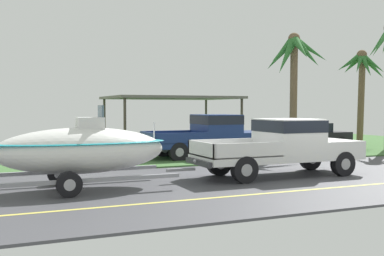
{
  "coord_description": "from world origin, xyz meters",
  "views": [
    {
      "loc": [
        -9.04,
        -11.98,
        2.23
      ],
      "look_at": [
        -3.11,
        2.02,
        1.55
      ],
      "focal_mm": 43.3,
      "sensor_mm": 36.0,
      "label": 1
    }
  ],
  "objects_px": {
    "parked_pickup_background": "(215,134)",
    "palm_tree_far_left": "(294,61)",
    "boat_on_trailer": "(81,150)",
    "parked_sedan_near": "(306,136)",
    "carport_awning": "(171,99)",
    "palm_tree_near_right": "(362,73)",
    "pickup_truck_towing": "(287,144)"
  },
  "relations": [
    {
      "from": "parked_pickup_background",
      "to": "palm_tree_far_left",
      "type": "distance_m",
      "value": 5.0
    },
    {
      "from": "palm_tree_far_left",
      "to": "boat_on_trailer",
      "type": "bearing_deg",
      "value": -153.76
    },
    {
      "from": "parked_sedan_near",
      "to": "palm_tree_far_left",
      "type": "distance_m",
      "value": 5.46
    },
    {
      "from": "carport_awning",
      "to": "palm_tree_far_left",
      "type": "bearing_deg",
      "value": -63.0
    },
    {
      "from": "carport_awning",
      "to": "palm_tree_far_left",
      "type": "xyz_separation_m",
      "value": [
        3.49,
        -6.86,
        1.64
      ]
    },
    {
      "from": "parked_pickup_background",
      "to": "palm_tree_near_right",
      "type": "bearing_deg",
      "value": 13.25
    },
    {
      "from": "pickup_truck_towing",
      "to": "boat_on_trailer",
      "type": "distance_m",
      "value": 6.66
    },
    {
      "from": "boat_on_trailer",
      "to": "carport_awning",
      "type": "xyz_separation_m",
      "value": [
        7.07,
        12.07,
        1.65
      ]
    },
    {
      "from": "carport_awning",
      "to": "palm_tree_far_left",
      "type": "relative_size",
      "value": 1.25
    },
    {
      "from": "pickup_truck_towing",
      "to": "parked_sedan_near",
      "type": "height_order",
      "value": "pickup_truck_towing"
    },
    {
      "from": "pickup_truck_towing",
      "to": "parked_sedan_near",
      "type": "xyz_separation_m",
      "value": [
        6.76,
        8.05,
        -0.36
      ]
    },
    {
      "from": "parked_sedan_near",
      "to": "palm_tree_near_right",
      "type": "height_order",
      "value": "palm_tree_near_right"
    },
    {
      "from": "parked_sedan_near",
      "to": "carport_awning",
      "type": "bearing_deg",
      "value": 147.73
    },
    {
      "from": "pickup_truck_towing",
      "to": "palm_tree_far_left",
      "type": "bearing_deg",
      "value": 53.16
    },
    {
      "from": "parked_sedan_near",
      "to": "palm_tree_far_left",
      "type": "bearing_deg",
      "value": -135.21
    },
    {
      "from": "boat_on_trailer",
      "to": "palm_tree_near_right",
      "type": "relative_size",
      "value": 1.07
    },
    {
      "from": "parked_pickup_background",
      "to": "carport_awning",
      "type": "distance_m",
      "value": 6.49
    },
    {
      "from": "pickup_truck_towing",
      "to": "parked_pickup_background",
      "type": "distance_m",
      "value": 5.8
    },
    {
      "from": "parked_pickup_background",
      "to": "palm_tree_far_left",
      "type": "height_order",
      "value": "palm_tree_far_left"
    },
    {
      "from": "parked_sedan_near",
      "to": "carport_awning",
      "type": "distance_m",
      "value": 7.79
    },
    {
      "from": "palm_tree_near_right",
      "to": "parked_pickup_background",
      "type": "bearing_deg",
      "value": -166.75
    },
    {
      "from": "boat_on_trailer",
      "to": "palm_tree_near_right",
      "type": "height_order",
      "value": "palm_tree_near_right"
    },
    {
      "from": "parked_sedan_near",
      "to": "palm_tree_near_right",
      "type": "xyz_separation_m",
      "value": [
        4.08,
        0.25,
        3.55
      ]
    },
    {
      "from": "parked_pickup_background",
      "to": "pickup_truck_towing",
      "type": "bearing_deg",
      "value": -91.91
    },
    {
      "from": "pickup_truck_towing",
      "to": "boat_on_trailer",
      "type": "bearing_deg",
      "value": 180.0
    },
    {
      "from": "pickup_truck_towing",
      "to": "carport_awning",
      "type": "distance_m",
      "value": 12.19
    },
    {
      "from": "palm_tree_near_right",
      "to": "parked_sedan_near",
      "type": "bearing_deg",
      "value": -176.47
    },
    {
      "from": "pickup_truck_towing",
      "to": "palm_tree_near_right",
      "type": "relative_size",
      "value": 1.04
    },
    {
      "from": "parked_sedan_near",
      "to": "boat_on_trailer",
      "type": "bearing_deg",
      "value": -149.05
    },
    {
      "from": "pickup_truck_towing",
      "to": "parked_pickup_background",
      "type": "height_order",
      "value": "parked_pickup_background"
    },
    {
      "from": "boat_on_trailer",
      "to": "carport_awning",
      "type": "height_order",
      "value": "carport_awning"
    },
    {
      "from": "parked_pickup_background",
      "to": "parked_sedan_near",
      "type": "xyz_separation_m",
      "value": [
        6.57,
        2.26,
        -0.38
      ]
    }
  ]
}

